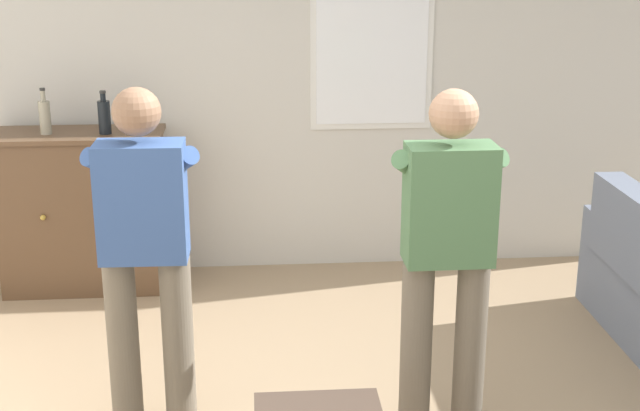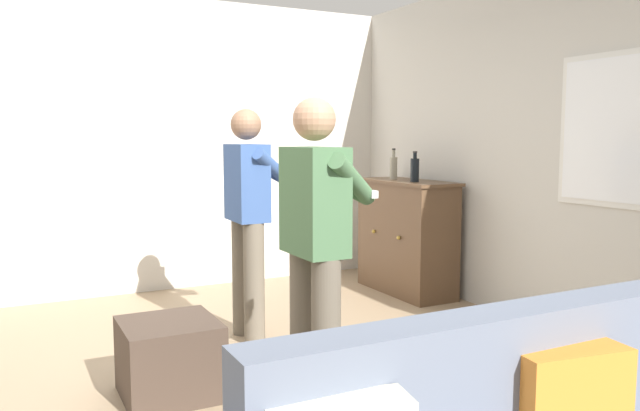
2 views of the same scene
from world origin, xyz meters
The scene contains 6 objects.
wall_back_with_window centered at (0.01, 2.66, 1.40)m, with size 5.20×0.15×2.80m.
sideboard_cabinet centered at (-1.46, 2.30, 0.54)m, with size 1.10×0.49×1.07m.
bottle_wine_green centered at (-1.27, 2.25, 1.19)m, with size 0.08×0.08×0.28m.
bottle_liquor_amber centered at (-1.65, 2.27, 1.19)m, with size 0.07×0.07×0.30m.
person_standing_left centered at (-0.83, 0.47, 0.94)m, with size 0.56×0.48×1.68m.
person_standing_right centered at (0.56, 0.32, 0.94)m, with size 0.56×0.47×1.68m.
Camera 1 is at (-0.32, -3.46, 2.35)m, focal length 50.00 mm.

